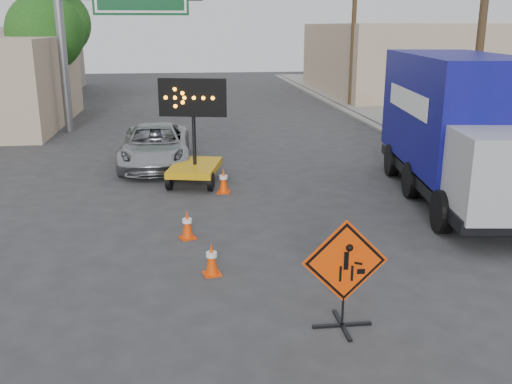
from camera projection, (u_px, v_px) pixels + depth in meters
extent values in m
plane|color=#2D2D30|center=(289.00, 328.00, 8.82)|extent=(100.00, 100.00, 0.00)
cube|color=gray|center=(392.00, 135.00, 23.96)|extent=(0.40, 60.00, 0.12)
cube|color=gray|center=(444.00, 133.00, 24.24)|extent=(4.00, 60.00, 0.15)
cube|color=tan|center=(398.00, 59.00, 38.32)|extent=(10.00, 14.00, 4.60)
cylinder|color=slate|center=(63.00, 52.00, 24.20)|extent=(0.36, 0.36, 6.80)
cylinder|color=slate|center=(52.00, 25.00, 31.26)|extent=(0.44, 0.44, 9.00)
cylinder|color=#3F301B|center=(482.00, 25.00, 18.05)|extent=(0.26, 0.26, 9.00)
cylinder|color=#3F301B|center=(354.00, 25.00, 31.38)|extent=(0.26, 0.26, 9.00)
cylinder|color=#3F301B|center=(51.00, 85.00, 28.32)|extent=(0.28, 0.28, 3.25)
sphere|color=#1F4A15|center=(45.00, 32.00, 27.61)|extent=(3.71, 3.71, 3.71)
cylinder|color=#3F301B|center=(61.00, 70.00, 35.77)|extent=(0.28, 0.28, 3.58)
sphere|color=#1F4A15|center=(57.00, 23.00, 34.98)|extent=(4.10, 4.10, 4.10)
cube|color=black|center=(342.00, 325.00, 8.85)|extent=(0.94, 0.07, 0.04)
cube|color=black|center=(342.00, 325.00, 8.85)|extent=(0.07, 0.94, 0.04)
cylinder|color=black|center=(343.00, 305.00, 8.75)|extent=(0.04, 0.04, 0.73)
cube|color=#E33B04|center=(345.00, 261.00, 8.55)|extent=(1.32, 0.03, 1.32)
cube|color=black|center=(345.00, 261.00, 8.55)|extent=(1.23, 0.01, 1.23)
cube|color=#C68F0B|center=(195.00, 167.00, 16.73)|extent=(1.74, 2.39, 0.19)
cylinder|color=black|center=(194.00, 126.00, 16.38)|extent=(0.11, 0.11, 2.37)
cube|color=black|center=(193.00, 97.00, 16.15)|extent=(1.92, 0.53, 1.08)
imported|color=#A2A3A9|center=(155.00, 146.00, 18.83)|extent=(2.26, 4.83, 1.34)
cube|color=black|center=(456.00, 178.00, 15.13)|extent=(3.39, 8.08, 0.29)
cube|color=#080B65|center=(449.00, 110.00, 15.39)|extent=(3.25, 6.35, 2.94)
cube|color=#E33B04|center=(212.00, 274.00, 10.70)|extent=(0.38, 0.38, 0.03)
cone|color=#E33B04|center=(212.00, 258.00, 10.61)|extent=(0.25, 0.25, 0.61)
cylinder|color=silver|center=(212.00, 254.00, 10.59)|extent=(0.21, 0.21, 0.09)
cube|color=#E33B04|center=(188.00, 238.00, 12.52)|extent=(0.42, 0.42, 0.03)
cone|color=#E33B04|center=(187.00, 224.00, 12.43)|extent=(0.25, 0.25, 0.61)
cylinder|color=silver|center=(187.00, 221.00, 12.41)|extent=(0.21, 0.21, 0.09)
cube|color=#E33B04|center=(224.00, 192.00, 15.94)|extent=(0.41, 0.41, 0.03)
cone|color=#E33B04|center=(223.00, 180.00, 15.84)|extent=(0.28, 0.28, 0.67)
cylinder|color=silver|center=(223.00, 177.00, 15.82)|extent=(0.23, 0.23, 0.10)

